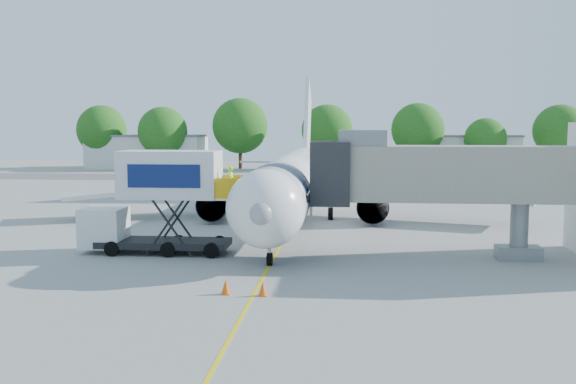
# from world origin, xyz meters

# --- Properties ---
(ground) EXTENTS (160.00, 160.00, 0.00)m
(ground) POSITION_xyz_m (0.00, 0.00, 0.00)
(ground) COLOR #9A9A97
(ground) RESTS_ON ground
(guidance_line) EXTENTS (0.15, 70.00, 0.01)m
(guidance_line) POSITION_xyz_m (0.00, 0.00, 0.01)
(guidance_line) COLOR yellow
(guidance_line) RESTS_ON ground
(taxiway_strip) EXTENTS (120.00, 10.00, 0.01)m
(taxiway_strip) POSITION_xyz_m (0.00, 42.00, 0.00)
(taxiway_strip) COLOR #59595B
(taxiway_strip) RESTS_ON ground
(aircraft) EXTENTS (34.17, 37.73, 11.35)m
(aircraft) POSITION_xyz_m (0.00, 4.12, 2.95)
(aircraft) COLOR white
(aircraft) RESTS_ON ground
(jet_bridge) EXTENTS (13.90, 3.20, 6.60)m
(jet_bridge) POSITION_xyz_m (7.99, -7.00, 4.34)
(jet_bridge) COLOR gray
(jet_bridge) RESTS_ON ground
(catering_hiloader) EXTENTS (8.50, 2.44, 5.50)m
(catering_hiloader) POSITION_xyz_m (-6.27, -7.00, 2.76)
(catering_hiloader) COLOR black
(catering_hiloader) RESTS_ON ground
(ground_tug) EXTENTS (3.67, 2.59, 1.33)m
(ground_tug) POSITION_xyz_m (-2.06, -15.24, 0.70)
(ground_tug) COLOR silver
(ground_tug) RESTS_ON ground
(safety_cone_a) EXTENTS (0.39, 0.39, 0.63)m
(safety_cone_a) POSITION_xyz_m (-1.14, -15.01, 0.30)
(safety_cone_a) COLOR #DB500B
(safety_cone_a) RESTS_ON ground
(safety_cone_b) EXTENTS (0.38, 0.38, 0.60)m
(safety_cone_b) POSITION_xyz_m (0.40, -15.12, 0.29)
(safety_cone_b) COLOR #DB500B
(safety_cone_b) RESTS_ON ground
(outbuilding_left) EXTENTS (18.40, 8.40, 5.30)m
(outbuilding_left) POSITION_xyz_m (-28.00, 60.00, 2.66)
(outbuilding_left) COLOR silver
(outbuilding_left) RESTS_ON ground
(outbuilding_right) EXTENTS (16.40, 7.40, 5.30)m
(outbuilding_right) POSITION_xyz_m (22.00, 62.00, 2.66)
(outbuilding_right) COLOR silver
(outbuilding_right) RESTS_ON ground
(tree_a) EXTENTS (7.80, 7.80, 9.94)m
(tree_a) POSITION_xyz_m (-34.93, 58.62, 6.03)
(tree_a) COLOR #382314
(tree_a) RESTS_ON ground
(tree_b) EXTENTS (7.54, 7.54, 9.62)m
(tree_b) POSITION_xyz_m (-24.39, 56.34, 5.84)
(tree_b) COLOR #382314
(tree_b) RESTS_ON ground
(tree_c) EXTENTS (8.64, 8.64, 11.02)m
(tree_c) POSITION_xyz_m (-12.82, 59.10, 6.69)
(tree_c) COLOR #382314
(tree_c) RESTS_ON ground
(tree_d) EXTENTS (7.81, 7.81, 9.96)m
(tree_d) POSITION_xyz_m (0.74, 58.26, 6.04)
(tree_d) COLOR #382314
(tree_d) RESTS_ON ground
(tree_e) EXTENTS (7.96, 7.96, 10.15)m
(tree_e) POSITION_xyz_m (14.44, 58.54, 6.16)
(tree_e) COLOR #382314
(tree_e) RESTS_ON ground
(tree_f) EXTENTS (6.17, 6.17, 7.86)m
(tree_f) POSITION_xyz_m (24.25, 57.41, 4.77)
(tree_f) COLOR #382314
(tree_f) RESTS_ON ground
(tree_g) EXTENTS (7.73, 7.73, 9.86)m
(tree_g) POSITION_xyz_m (35.06, 57.93, 5.98)
(tree_g) COLOR #382314
(tree_g) RESTS_ON ground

